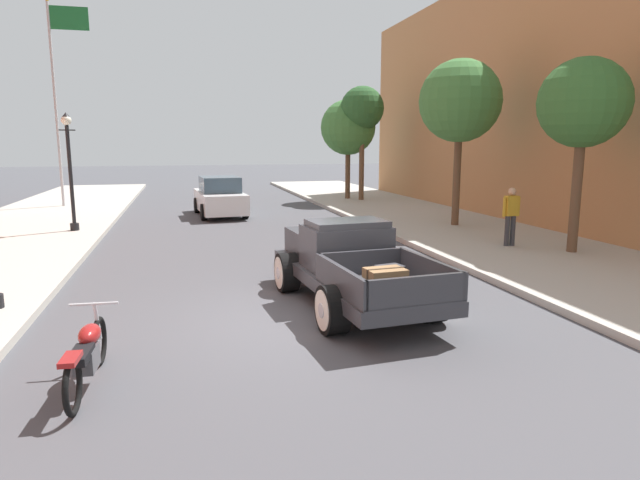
{
  "coord_description": "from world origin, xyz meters",
  "views": [
    {
      "loc": [
        -1.92,
        -8.93,
        3.01
      ],
      "look_at": [
        0.84,
        2.02,
        1.0
      ],
      "focal_mm": 30.53,
      "sensor_mm": 36.0,
      "label": 1
    }
  ],
  "objects_px": {
    "hotrod_truck_gunmetal": "(348,263)",
    "car_background_white": "(220,198)",
    "street_tree_nearest": "(583,104)",
    "street_lamp_far": "(70,163)",
    "pedestrian_sidewalk_right": "(511,213)",
    "flagpole": "(59,81)",
    "street_tree_third": "(362,109)",
    "street_tree_second": "(460,102)",
    "motorcycle_parked": "(87,353)",
    "street_tree_farthest": "(348,128)"
  },
  "relations": [
    {
      "from": "motorcycle_parked",
      "to": "car_background_white",
      "type": "bearing_deg",
      "value": 80.47
    },
    {
      "from": "street_tree_second",
      "to": "street_tree_farthest",
      "type": "bearing_deg",
      "value": 95.21
    },
    {
      "from": "street_tree_third",
      "to": "street_tree_farthest",
      "type": "bearing_deg",
      "value": 118.77
    },
    {
      "from": "car_background_white",
      "to": "pedestrian_sidewalk_right",
      "type": "relative_size",
      "value": 2.68
    },
    {
      "from": "pedestrian_sidewalk_right",
      "to": "street_lamp_far",
      "type": "bearing_deg",
      "value": 154.28
    },
    {
      "from": "motorcycle_parked",
      "to": "street_tree_farthest",
      "type": "relative_size",
      "value": 0.41
    },
    {
      "from": "hotrod_truck_gunmetal",
      "to": "flagpole",
      "type": "height_order",
      "value": "flagpole"
    },
    {
      "from": "motorcycle_parked",
      "to": "street_tree_nearest",
      "type": "bearing_deg",
      "value": 25.18
    },
    {
      "from": "hotrod_truck_gunmetal",
      "to": "street_tree_second",
      "type": "distance_m",
      "value": 10.68
    },
    {
      "from": "car_background_white",
      "to": "motorcycle_parked",
      "type": "bearing_deg",
      "value": -99.53
    },
    {
      "from": "street_tree_nearest",
      "to": "street_tree_farthest",
      "type": "distance_m",
      "value": 15.4
    },
    {
      "from": "street_tree_farthest",
      "to": "pedestrian_sidewalk_right",
      "type": "bearing_deg",
      "value": -88.09
    },
    {
      "from": "street_lamp_far",
      "to": "flagpole",
      "type": "bearing_deg",
      "value": 101.58
    },
    {
      "from": "car_background_white",
      "to": "pedestrian_sidewalk_right",
      "type": "xyz_separation_m",
      "value": [
        7.43,
        -9.8,
        0.32
      ]
    },
    {
      "from": "hotrod_truck_gunmetal",
      "to": "car_background_white",
      "type": "bearing_deg",
      "value": 96.37
    },
    {
      "from": "motorcycle_parked",
      "to": "street_tree_nearest",
      "type": "xyz_separation_m",
      "value": [
        11.29,
        5.31,
        3.56
      ]
    },
    {
      "from": "pedestrian_sidewalk_right",
      "to": "motorcycle_parked",
      "type": "bearing_deg",
      "value": -147.46
    },
    {
      "from": "pedestrian_sidewalk_right",
      "to": "street_tree_second",
      "type": "bearing_deg",
      "value": 83.68
    },
    {
      "from": "flagpole",
      "to": "hotrod_truck_gunmetal",
      "type": "bearing_deg",
      "value": -65.16
    },
    {
      "from": "street_tree_nearest",
      "to": "street_lamp_far",
      "type": "bearing_deg",
      "value": 152.15
    },
    {
      "from": "motorcycle_parked",
      "to": "street_tree_second",
      "type": "relative_size",
      "value": 0.37
    },
    {
      "from": "motorcycle_parked",
      "to": "flagpole",
      "type": "relative_size",
      "value": 0.23
    },
    {
      "from": "street_tree_nearest",
      "to": "street_tree_second",
      "type": "relative_size",
      "value": 0.88
    },
    {
      "from": "car_background_white",
      "to": "street_tree_second",
      "type": "bearing_deg",
      "value": -36.09
    },
    {
      "from": "hotrod_truck_gunmetal",
      "to": "street_tree_farthest",
      "type": "relative_size",
      "value": 0.98
    },
    {
      "from": "street_lamp_far",
      "to": "street_tree_nearest",
      "type": "relative_size",
      "value": 0.76
    },
    {
      "from": "street_lamp_far",
      "to": "street_tree_third",
      "type": "relative_size",
      "value": 0.67
    },
    {
      "from": "flagpole",
      "to": "street_tree_second",
      "type": "bearing_deg",
      "value": -34.38
    },
    {
      "from": "street_lamp_far",
      "to": "pedestrian_sidewalk_right",
      "type": "bearing_deg",
      "value": -25.72
    },
    {
      "from": "flagpole",
      "to": "street_tree_third",
      "type": "bearing_deg",
      "value": -3.01
    },
    {
      "from": "flagpole",
      "to": "street_tree_nearest",
      "type": "distance_m",
      "value": 21.6
    },
    {
      "from": "street_lamp_far",
      "to": "street_tree_second",
      "type": "distance_m",
      "value": 13.24
    },
    {
      "from": "hotrod_truck_gunmetal",
      "to": "street_tree_second",
      "type": "relative_size",
      "value": 0.88
    },
    {
      "from": "street_lamp_far",
      "to": "street_tree_nearest",
      "type": "bearing_deg",
      "value": -27.85
    },
    {
      "from": "car_background_white",
      "to": "street_tree_third",
      "type": "relative_size",
      "value": 0.77
    },
    {
      "from": "street_tree_nearest",
      "to": "street_tree_third",
      "type": "xyz_separation_m",
      "value": [
        -1.12,
        14.46,
        0.7
      ]
    },
    {
      "from": "motorcycle_parked",
      "to": "street_lamp_far",
      "type": "relative_size",
      "value": 0.55
    },
    {
      "from": "car_background_white",
      "to": "street_tree_nearest",
      "type": "xyz_separation_m",
      "value": [
        8.56,
        -10.97,
        3.23
      ]
    },
    {
      "from": "pedestrian_sidewalk_right",
      "to": "street_tree_third",
      "type": "relative_size",
      "value": 0.29
    },
    {
      "from": "motorcycle_parked",
      "to": "street_tree_farthest",
      "type": "height_order",
      "value": "street_tree_farthest"
    },
    {
      "from": "street_tree_third",
      "to": "street_tree_farthest",
      "type": "relative_size",
      "value": 1.12
    },
    {
      "from": "flagpole",
      "to": "street_tree_second",
      "type": "height_order",
      "value": "flagpole"
    },
    {
      "from": "street_tree_third",
      "to": "car_background_white",
      "type": "bearing_deg",
      "value": -154.88
    },
    {
      "from": "motorcycle_parked",
      "to": "pedestrian_sidewalk_right",
      "type": "xyz_separation_m",
      "value": [
        10.16,
        6.48,
        0.64
      ]
    },
    {
      "from": "street_tree_nearest",
      "to": "street_tree_farthest",
      "type": "height_order",
      "value": "street_tree_farthest"
    },
    {
      "from": "pedestrian_sidewalk_right",
      "to": "street_tree_nearest",
      "type": "bearing_deg",
      "value": -46.24
    },
    {
      "from": "pedestrian_sidewalk_right",
      "to": "flagpole",
      "type": "xyz_separation_m",
      "value": [
        -14.12,
        14.02,
        4.68
      ]
    },
    {
      "from": "pedestrian_sidewalk_right",
      "to": "street_lamp_far",
      "type": "height_order",
      "value": "street_lamp_far"
    },
    {
      "from": "street_tree_second",
      "to": "street_tree_third",
      "type": "xyz_separation_m",
      "value": [
        -0.45,
        9.23,
        0.27
      ]
    },
    {
      "from": "pedestrian_sidewalk_right",
      "to": "street_tree_second",
      "type": "xyz_separation_m",
      "value": [
        0.45,
        4.06,
        3.34
      ]
    }
  ]
}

